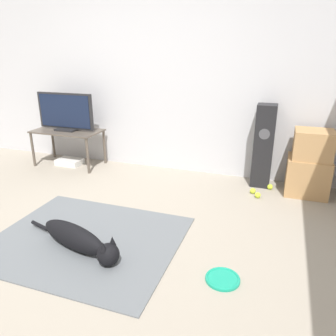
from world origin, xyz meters
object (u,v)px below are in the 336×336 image
Objects in this scene: floor_speaker at (264,146)px; tennis_ball_by_boxes at (270,187)px; frisbee at (223,279)px; tv_stand at (68,135)px; cardboard_box_lower at (307,176)px; cardboard_box_upper at (313,145)px; dog at (79,239)px; tennis_ball_loose_on_carpet at (253,191)px; game_console at (70,162)px; tennis_ball_near_speaker at (258,195)px; tv at (65,112)px.

floor_speaker reaches higher than tennis_ball_by_boxes.
tv_stand is at bearing 144.88° from frisbee.
cardboard_box_upper is at bearing -37.85° from cardboard_box_lower.
dog is 1.06× the size of floor_speaker.
game_console is at bearing 176.48° from tennis_ball_loose_on_carpet.
game_console reaches higher than tennis_ball_loose_on_carpet.
game_console is (-2.68, -0.14, -0.46)m from floor_speaker.
dog is 2.27× the size of cardboard_box_lower.
tennis_ball_near_speaker is 0.12m from tennis_ball_loose_on_carpet.
tennis_ball_near_speaker is at bearing -111.83° from tennis_ball_by_boxes.
cardboard_box_upper is 0.41× the size of floor_speaker.
frisbee is 2.03m from cardboard_box_upper.
tv reaches higher than tennis_ball_loose_on_carpet.
cardboard_box_upper is 0.83m from tennis_ball_loose_on_carpet.
cardboard_box_lower reaches higher than tennis_ball_by_boxes.
tv_stand is at bearing 126.81° from dog.
cardboard_box_upper is (0.01, -0.01, 0.38)m from cardboard_box_lower.
cardboard_box_upper reaches higher than tennis_ball_near_speaker.
cardboard_box_lower reaches higher than tennis_ball_near_speaker.
dog is 4.14× the size of frisbee.
tennis_ball_by_boxes is 2.81m from game_console.
cardboard_box_upper is at bearing -10.19° from floor_speaker.
cardboard_box_lower is 0.38m from cardboard_box_upper.
tennis_ball_by_boxes is at bearing 0.61° from game_console.
dog is 1.24× the size of tv.
cardboard_box_lower is at bearing 45.85° from dog.
cardboard_box_lower is at bearing -9.60° from floor_speaker.
dog is 2.97× the size of game_console.
dog is 2.08m from tennis_ball_loose_on_carpet.
tennis_ball_by_boxes is at bearing 68.17° from tennis_ball_near_speaker.
game_console is (-0.01, -0.01, -0.41)m from tv_stand.
tennis_ball_by_boxes reaches higher than frisbee.
tennis_ball_by_boxes is 0.19× the size of game_console.
tennis_ball_loose_on_carpet is (-0.58, -0.20, -0.56)m from cardboard_box_upper.
tv is at bearing -179.39° from cardboard_box_upper.
tv_stand is at bearing 26.62° from game_console.
tennis_ball_near_speaker is at bearing -148.28° from cardboard_box_lower.
cardboard_box_upper reaches higher than dog.
tennis_ball_loose_on_carpet reaches higher than frisbee.
tv is at bearing 174.16° from tennis_ball_near_speaker.
tv reaches higher than tennis_ball_near_speaker.
tennis_ball_by_boxes is at bearing 82.64° from frisbee.
tv reaches higher than floor_speaker.
tennis_ball_near_speaker is (0.01, -0.40, -0.46)m from floor_speaker.
floor_speaker is 0.56m from tennis_ball_loose_on_carpet.
frisbee is 0.27× the size of tv_stand.
cardboard_box_upper is (0.64, 1.84, 0.58)m from frisbee.
game_console is at bearing -177.04° from floor_speaker.
tennis_ball_loose_on_carpet is (2.61, -0.17, -0.41)m from tv_stand.
cardboard_box_lower is 0.63m from tennis_ball_near_speaker.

